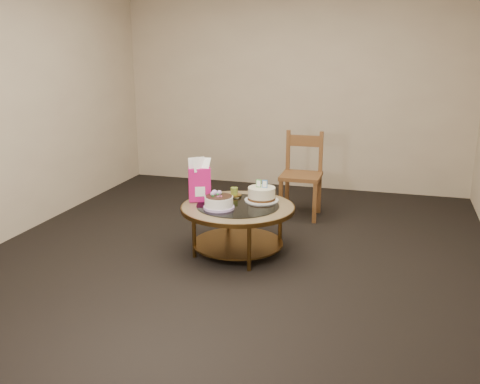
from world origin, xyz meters
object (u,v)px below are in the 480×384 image
(coffee_table, at_px, (238,214))
(dining_chair, at_px, (302,174))
(decorated_cake, at_px, (219,203))
(cream_cake, at_px, (262,194))
(gift_bag, at_px, (200,180))

(coffee_table, relative_size, dining_chair, 1.10)
(decorated_cake, height_order, dining_chair, dining_chair)
(coffee_table, height_order, dining_chair, dining_chair)
(cream_cake, bearing_deg, dining_chair, 81.18)
(gift_bag, bearing_deg, dining_chair, 35.46)
(cream_cake, bearing_deg, gift_bag, -163.72)
(coffee_table, distance_m, gift_bag, 0.47)
(decorated_cake, distance_m, gift_bag, 0.34)
(decorated_cake, distance_m, dining_chair, 1.49)
(cream_cake, relative_size, dining_chair, 0.34)
(coffee_table, xyz_separation_m, decorated_cake, (-0.13, -0.14, 0.13))
(coffee_table, xyz_separation_m, cream_cake, (0.17, 0.19, 0.14))
(decorated_cake, relative_size, gift_bag, 0.68)
(decorated_cake, relative_size, cream_cake, 0.87)
(dining_chair, bearing_deg, gift_bag, -121.45)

